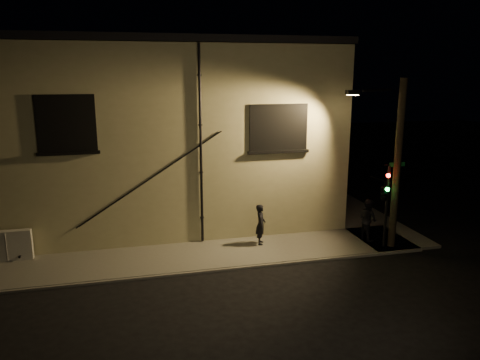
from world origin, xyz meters
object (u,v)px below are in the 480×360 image
object	(u,v)px
utility_cabinet	(7,246)
pedestrian_a	(261,224)
pedestrian_b	(368,219)
streetlamp_pole	(395,161)
traffic_signal	(385,192)

from	to	relation	value
utility_cabinet	pedestrian_a	bearing A→B (deg)	-3.54
utility_cabinet	pedestrian_b	xyz separation A→B (m)	(14.81, -1.23, 0.32)
utility_cabinet	pedestrian_b	bearing A→B (deg)	-4.73
pedestrian_b	streetlamp_pole	bearing A→B (deg)	-162.07
pedestrian_a	traffic_signal	xyz separation A→B (m)	(4.78, -1.66, 1.56)
utility_cabinet	streetlamp_pole	xyz separation A→B (m)	(15.34, -2.14, 3.05)
utility_cabinet	traffic_signal	world-z (taller)	traffic_signal
pedestrian_a	streetlamp_pole	xyz separation A→B (m)	(5.22, -1.51, 2.79)
pedestrian_b	streetlamp_pole	xyz separation A→B (m)	(0.52, -0.91, 2.74)
pedestrian_b	traffic_signal	world-z (taller)	traffic_signal
traffic_signal	streetlamp_pole	xyz separation A→B (m)	(0.44, 0.14, 1.22)
pedestrian_b	streetlamp_pole	distance (m)	2.93
pedestrian_b	utility_cabinet	bearing A→B (deg)	73.47
streetlamp_pole	pedestrian_a	bearing A→B (deg)	163.85
pedestrian_a	streetlamp_pole	bearing A→B (deg)	-90.09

